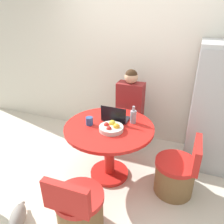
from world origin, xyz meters
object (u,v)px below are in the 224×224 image
person_seated (131,107)px  chair_right_side (176,174)px  bottle (133,116)px  refrigerator (216,109)px  cat (17,219)px  fruit_bowl (111,128)px  laptop (115,117)px  dining_table (109,140)px  chair_near_camera (79,210)px

person_seated → chair_right_side: bearing=137.1°
chair_right_side → bottle: 0.89m
chair_right_side → refrigerator: bearing=154.5°
bottle → cat: size_ratio=0.52×
bottle → cat: bottle is taller
fruit_bowl → bottle: 0.34m
bottle → laptop: bearing=-174.7°
dining_table → person_seated: size_ratio=0.86×
chair_near_camera → person_seated: bearing=-92.4°
chair_near_camera → cat: bearing=17.7°
refrigerator → bottle: 1.16m
person_seated → cat: 2.10m
dining_table → laptop: size_ratio=3.36×
person_seated → fruit_bowl: person_seated is taller
chair_right_side → chair_near_camera: (-0.86, -0.90, 0.00)m
person_seated → bottle: person_seated is taller
refrigerator → fruit_bowl: refrigerator is taller
person_seated → fruit_bowl: 0.88m
fruit_bowl → cat: (-0.68, -1.01, -0.71)m
chair_right_side → person_seated: (-0.83, 0.77, 0.45)m
chair_right_side → person_seated: size_ratio=0.58×
refrigerator → laptop: (-1.23, -0.64, -0.05)m
chair_near_camera → bottle: 1.25m
refrigerator → person_seated: bearing=-179.1°
chair_right_side → fruit_bowl: (-0.82, -0.10, 0.55)m
person_seated → laptop: person_seated is taller
refrigerator → person_seated: 1.21m
chair_near_camera → dining_table: bearing=-90.0°
dining_table → chair_near_camera: bearing=-88.5°
laptop → cat: (-0.63, -1.27, -0.72)m
person_seated → dining_table: bearing=86.5°
fruit_bowl → bottle: bearing=56.0°
laptop → fruit_bowl: size_ratio=1.14×
bottle → fruit_bowl: bearing=-124.0°
chair_right_side → laptop: laptop is taller
laptop → fruit_bowl: bearing=100.7°
chair_right_side → chair_near_camera: size_ratio=1.00×
chair_right_side → fruit_bowl: size_ratio=2.62×
refrigerator → chair_right_side: (-0.36, -0.79, -0.61)m
laptop → chair_right_side: bearing=169.7°
cat → chair_near_camera: bearing=81.1°
fruit_bowl → chair_right_side: bearing=7.0°
refrigerator → fruit_bowl: 1.48m
chair_near_camera → laptop: size_ratio=2.29×
refrigerator → chair_right_side: size_ratio=2.27×
refrigerator → chair_near_camera: bearing=-125.9°
chair_near_camera → cat: 0.69m
dining_table → laptop: (0.02, 0.17, 0.26)m
laptop → chair_near_camera: bearing=90.3°
chair_right_side → cat: size_ratio=1.72×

